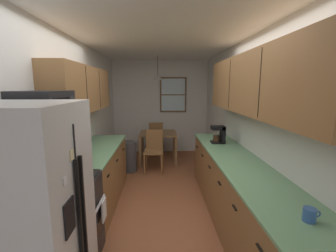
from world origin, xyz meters
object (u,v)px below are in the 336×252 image
Objects in this scene: stove_range at (66,221)px; mug_by_coffeemaker at (310,215)px; microwave_over_range at (44,109)px; storage_canister at (81,155)px; dining_table at (158,137)px; dining_chair_near at (154,149)px; dining_chair_far at (156,137)px; coffee_maker at (220,134)px; refrigerator at (28,227)px; trash_bin at (129,156)px.

mug_by_coffeemaker is at bearing -20.49° from stove_range.
microwave_over_range is 0.86m from storage_canister.
dining_chair_near reaches higher than dining_table.
mug_by_coffeemaker is (2.03, -0.76, 0.48)m from stove_range.
stove_range is 1.22× the size of dining_chair_far.
stove_range is 0.78m from storage_canister.
storage_canister is at bearing -154.24° from coffee_maker.
coffee_maker is (1.92, 2.24, 0.18)m from refrigerator.
trash_bin is at bearing 179.45° from dining_chair_near.
mug_by_coffeemaker is at bearing -74.79° from dining_table.
mug_by_coffeemaker is (2.14, -0.76, -0.68)m from microwave_over_range.
trash_bin is at bearing 116.85° from mug_by_coffeemaker.
microwave_over_range is 2.37m from mug_by_coffeemaker.
coffee_maker is at bearing -59.04° from dining_table.
trash_bin is at bearing 85.90° from refrigerator.
mug_by_coffeemaker reaches higher than dining_chair_near.
refrigerator is 0.82m from stove_range.
dining_table is at bearing 105.21° from mug_by_coffeemaker.
dining_chair_near is at bearing -98.01° from dining_table.
dining_table is 4.22× the size of storage_canister.
refrigerator reaches higher than trash_bin.
dining_chair_near is 1.69m from coffee_maker.
mug_by_coffeemaker is at bearing -19.48° from microwave_over_range.
trash_bin is at bearing 81.82° from storage_canister.
stove_range is 3.80× the size of coffee_maker.
dining_chair_far is at bearing 65.20° from trash_bin.
storage_canister reaches higher than dining_table.
microwave_over_range is at bearing -143.76° from coffee_maker.
dining_chair_far is 4.81m from mug_by_coffeemaker.
trash_bin is at bearing 146.04° from coffee_maker.
microwave_over_range is at bearing -100.62° from storage_canister.
microwave_over_range is 0.64× the size of dining_chair_far.
dining_chair_near is at bearing 72.38° from stove_range.
dining_chair_near is 1.36× the size of trash_bin.
stove_range is 1.25× the size of dining_table.
microwave_over_range reaches higher than mug_by_coffeemaker.
coffee_maker is at bearing 36.24° from microwave_over_range.
refrigerator is 4.69m from dining_chair_far.
refrigerator is 1.98× the size of dining_table.
storage_canister reaches higher than trash_bin.
refrigerator is 8.34× the size of storage_canister.
storage_canister is at bearing -112.19° from dining_chair_near.
dining_table is 2.08m from coffee_maker.
coffee_maker is 2.29m from mug_by_coffeemaker.
dining_table is 4.19m from mug_by_coffeemaker.
mug_by_coffeemaker is (2.03, -1.33, -0.06)m from storage_canister.
coffee_maker reaches higher than stove_range.
microwave_over_range is 3.58m from dining_table.
dining_chair_far is 1.36× the size of trash_bin.
storage_canister reaches higher than stove_range.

